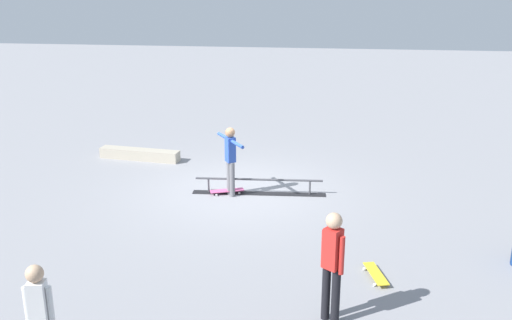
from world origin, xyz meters
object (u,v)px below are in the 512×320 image
at_px(grind_rail, 259,187).
at_px(skate_ledge, 140,154).
at_px(skateboard_main, 227,191).
at_px(skater_main, 230,156).
at_px(bystander_white_shirt, 40,316).
at_px(bystander_red_shirt, 332,261).
at_px(loose_skateboard_yellow, 376,274).

height_order(grind_rail, skate_ledge, grind_rail).
relative_size(grind_rail, skateboard_main, 3.88).
distance_m(skater_main, bystander_white_shirt, 6.77).
xyz_separation_m(grind_rail, bystander_red_shirt, (-1.74, 5.07, 0.82)).
bearing_deg(skate_ledge, loose_skateboard_yellow, 136.45).
distance_m(bystander_red_shirt, loose_skateboard_yellow, 1.83).
bearing_deg(skater_main, skateboard_main, -161.57).
xyz_separation_m(skateboard_main, bystander_white_shirt, (1.06, 6.75, 0.83)).
bearing_deg(grind_rail, bystander_red_shirt, 104.89).
height_order(bystander_red_shirt, loose_skateboard_yellow, bystander_red_shirt).
bearing_deg(skate_ledge, skateboard_main, 141.79).
bearing_deg(skater_main, loose_skateboard_yellow, 7.05).
distance_m(skateboard_main, loose_skateboard_yellow, 4.83).
bearing_deg(loose_skateboard_yellow, skater_main, 26.19).
bearing_deg(bystander_red_shirt, skater_main, -28.75).
bearing_deg(bystander_red_shirt, skate_ledge, -18.02).
distance_m(grind_rail, skate_ledge, 4.31).
bearing_deg(skater_main, bystander_red_shirt, -8.94).
bearing_deg(bystander_white_shirt, bystander_red_shirt, -162.03).
relative_size(skateboard_main, loose_skateboard_yellow, 0.99).
xyz_separation_m(skater_main, bystander_white_shirt, (1.17, 6.67, -0.05)).
relative_size(skate_ledge, bystander_white_shirt, 1.44).
relative_size(skater_main, skateboard_main, 2.01).
distance_m(grind_rail, skateboard_main, 0.76).
distance_m(grind_rail, skater_main, 1.03).
xyz_separation_m(grind_rail, skateboard_main, (0.75, 0.10, -0.09)).
bearing_deg(skateboard_main, skate_ledge, 120.73).
xyz_separation_m(bystander_white_shirt, loose_skateboard_yellow, (-4.31, -3.18, -0.83)).
height_order(bystander_white_shirt, bystander_red_shirt, bystander_red_shirt).
bearing_deg(skateboard_main, grind_rail, -13.49).
bearing_deg(skateboard_main, bystander_red_shirt, -84.40).
bearing_deg(skateboard_main, bystander_white_shirt, -119.99).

